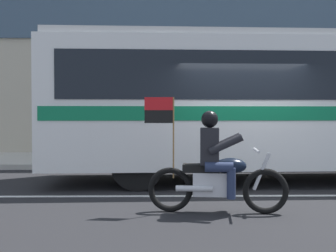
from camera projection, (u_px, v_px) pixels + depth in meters
The scene contains 6 objects.
ground_plane at pixel (242, 190), 8.49m from camera, with size 60.00×60.00×0.00m, color black.
sidewalk_curb at pixel (212, 160), 13.59m from camera, with size 28.00×3.80×0.15m, color #B7B2A8.
lane_center_stripe at pixel (248, 196), 7.89m from camera, with size 26.60×0.14×0.01m, color silver.
transit_bus at pixel (287, 98), 9.65m from camera, with size 10.84×3.00×3.22m.
motorcycle_with_rider at pixel (216, 169), 6.52m from camera, with size 2.19×0.66×1.78m.
fire_hydrant at pixel (335, 148), 12.77m from camera, with size 0.22×0.30×0.75m.
Camera 1 is at (-1.61, -8.43, 1.50)m, focal length 45.62 mm.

